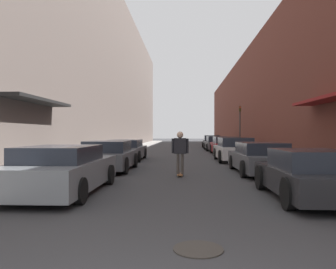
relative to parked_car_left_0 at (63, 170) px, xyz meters
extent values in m
plane|color=#38383A|center=(3.08, 18.00, -0.62)|extent=(136.90, 136.90, 0.00)
cube|color=gray|center=(-2.02, 24.22, -0.56)|extent=(1.80, 62.23, 0.12)
cube|color=gray|center=(8.18, 24.22, -0.56)|extent=(1.80, 62.23, 0.12)
cube|color=#564C47|center=(-4.92, 24.22, 7.07)|extent=(4.00, 62.23, 15.39)
cube|color=black|center=(-2.52, 4.00, 2.28)|extent=(1.00, 4.80, 0.12)
cube|color=brown|center=(11.08, 24.22, 4.12)|extent=(4.00, 62.23, 9.48)
cube|color=maroon|center=(8.68, 4.00, 2.28)|extent=(1.00, 4.80, 0.12)
cube|color=gray|center=(0.00, 0.05, -0.11)|extent=(1.97, 4.69, 0.70)
cube|color=#232833|center=(0.00, -0.19, 0.45)|extent=(1.72, 2.44, 0.41)
cylinder|color=black|center=(-0.94, 1.50, -0.32)|extent=(0.18, 0.61, 0.61)
cylinder|color=black|center=(0.94, 1.50, -0.32)|extent=(0.18, 0.61, 0.61)
cylinder|color=black|center=(-0.94, -1.40, -0.32)|extent=(0.18, 0.61, 0.61)
cylinder|color=black|center=(0.94, -1.40, -0.32)|extent=(0.18, 0.61, 0.61)
cube|color=#515459|center=(0.03, 5.32, -0.12)|extent=(1.96, 4.12, 0.63)
cube|color=#232833|center=(0.03, 5.11, 0.43)|extent=(1.71, 2.15, 0.47)
cylinder|color=black|center=(-0.91, 6.59, -0.29)|extent=(0.18, 0.67, 0.67)
cylinder|color=black|center=(0.97, 6.59, -0.29)|extent=(0.18, 0.67, 0.67)
cylinder|color=black|center=(-0.91, 4.05, -0.29)|extent=(0.18, 0.67, 0.67)
cylinder|color=black|center=(0.97, 4.05, -0.29)|extent=(0.18, 0.67, 0.67)
cube|color=#515459|center=(-0.17, 10.71, -0.14)|extent=(1.95, 4.43, 0.62)
cube|color=#232833|center=(-0.17, 10.49, 0.39)|extent=(1.70, 2.31, 0.43)
cylinder|color=black|center=(-1.10, 12.08, -0.30)|extent=(0.18, 0.65, 0.65)
cylinder|color=black|center=(0.76, 12.08, -0.30)|extent=(0.18, 0.65, 0.65)
cylinder|color=black|center=(-1.10, 9.34, -0.30)|extent=(0.18, 0.65, 0.65)
cylinder|color=black|center=(0.76, 9.34, -0.30)|extent=(0.18, 0.65, 0.65)
cube|color=#232326|center=(6.34, -0.46, -0.15)|extent=(1.82, 4.09, 0.56)
cube|color=#232833|center=(6.34, -0.67, 0.36)|extent=(1.59, 2.13, 0.46)
cylinder|color=black|center=(5.47, 0.80, -0.28)|extent=(0.18, 0.69, 0.69)
cylinder|color=black|center=(7.22, 0.80, -0.28)|extent=(0.18, 0.69, 0.69)
cylinder|color=black|center=(5.47, -1.73, -0.28)|extent=(0.18, 0.69, 0.69)
cube|color=#515459|center=(6.33, 4.66, -0.14)|extent=(1.92, 4.59, 0.62)
cube|color=#232833|center=(6.33, 4.43, 0.40)|extent=(1.66, 2.40, 0.45)
cylinder|color=black|center=(5.43, 6.07, -0.31)|extent=(0.18, 0.63, 0.63)
cylinder|color=black|center=(7.22, 6.07, -0.31)|extent=(0.18, 0.63, 0.63)
cylinder|color=black|center=(5.43, 3.25, -0.31)|extent=(0.18, 0.63, 0.63)
cylinder|color=black|center=(7.22, 3.25, -0.31)|extent=(0.18, 0.63, 0.63)
cube|color=silver|center=(6.17, 10.24, -0.10)|extent=(2.02, 4.17, 0.67)
cube|color=#232833|center=(6.17, 10.03, 0.49)|extent=(1.75, 2.18, 0.50)
cylinder|color=black|center=(5.21, 11.52, -0.27)|extent=(0.18, 0.70, 0.70)
cylinder|color=black|center=(7.12, 11.52, -0.27)|extent=(0.18, 0.70, 0.70)
cylinder|color=black|center=(5.21, 8.96, -0.27)|extent=(0.18, 0.70, 0.70)
cylinder|color=black|center=(7.12, 8.96, -0.27)|extent=(0.18, 0.70, 0.70)
cube|color=maroon|center=(6.33, 16.12, -0.09)|extent=(1.87, 4.65, 0.68)
cube|color=#232833|center=(6.33, 15.89, 0.49)|extent=(1.63, 2.42, 0.47)
cylinder|color=black|center=(5.43, 17.56, -0.27)|extent=(0.18, 0.71, 0.71)
cylinder|color=black|center=(7.23, 17.56, -0.27)|extent=(0.18, 0.71, 0.71)
cylinder|color=black|center=(5.43, 14.69, -0.27)|extent=(0.18, 0.71, 0.71)
cylinder|color=black|center=(7.23, 14.69, -0.27)|extent=(0.18, 0.71, 0.71)
cube|color=#515459|center=(6.21, 21.65, -0.11)|extent=(1.98, 4.29, 0.65)
cube|color=#232833|center=(6.21, 21.44, 0.46)|extent=(1.71, 2.25, 0.49)
cylinder|color=black|center=(5.29, 22.97, -0.28)|extent=(0.18, 0.68, 0.68)
cylinder|color=black|center=(7.13, 22.97, -0.28)|extent=(0.18, 0.68, 0.68)
cylinder|color=black|center=(5.29, 20.34, -0.28)|extent=(0.18, 0.68, 0.68)
cylinder|color=black|center=(7.13, 20.34, -0.28)|extent=(0.18, 0.68, 0.68)
cube|color=black|center=(6.22, 26.61, -0.12)|extent=(1.89, 4.07, 0.68)
cube|color=#232833|center=(6.22, 26.41, 0.49)|extent=(1.63, 2.13, 0.53)
cylinder|color=black|center=(5.34, 27.86, -0.32)|extent=(0.18, 0.60, 0.60)
cylinder|color=black|center=(7.09, 27.86, -0.32)|extent=(0.18, 0.60, 0.60)
cylinder|color=black|center=(5.34, 25.36, -0.32)|extent=(0.18, 0.60, 0.60)
cylinder|color=black|center=(7.09, 25.36, -0.32)|extent=(0.18, 0.60, 0.60)
cube|color=brown|center=(3.13, 3.61, -0.56)|extent=(0.20, 0.78, 0.02)
cylinder|color=beige|center=(3.05, 3.86, -0.60)|extent=(0.03, 0.06, 0.06)
cylinder|color=beige|center=(3.21, 3.86, -0.60)|extent=(0.03, 0.06, 0.06)
cylinder|color=beige|center=(3.05, 3.36, -0.60)|extent=(0.03, 0.06, 0.06)
cylinder|color=beige|center=(3.21, 3.36, -0.60)|extent=(0.03, 0.06, 0.06)
cylinder|color=#47423D|center=(3.05, 3.61, -0.17)|extent=(0.11, 0.11, 0.77)
cylinder|color=#47423D|center=(3.21, 3.61, -0.17)|extent=(0.11, 0.11, 0.77)
cube|color=#232328|center=(3.13, 3.61, 0.51)|extent=(0.46, 0.21, 0.59)
sphere|color=beige|center=(3.13, 3.61, 0.93)|extent=(0.25, 0.25, 0.25)
cylinder|color=#232328|center=(2.86, 3.61, 0.51)|extent=(0.09, 0.09, 0.56)
cylinder|color=#232328|center=(3.41, 3.61, 0.51)|extent=(0.09, 0.09, 0.56)
cylinder|color=#332D28|center=(3.49, -4.15, -0.61)|extent=(0.70, 0.70, 0.02)
cylinder|color=#2D2D2D|center=(7.86, 18.52, 1.36)|extent=(0.10, 0.10, 3.72)
cube|color=#332D0F|center=(7.86, 18.52, 2.99)|extent=(0.16, 0.16, 0.45)
sphere|color=red|center=(7.86, 18.43, 3.10)|extent=(0.11, 0.11, 0.11)
camera|label=1|loc=(3.30, -8.69, 1.00)|focal=35.00mm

